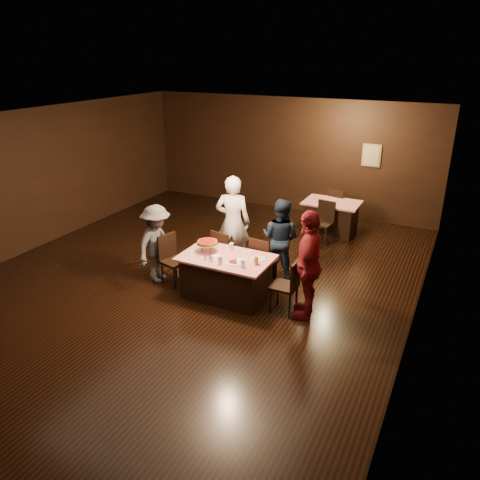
{
  "coord_description": "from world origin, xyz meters",
  "views": [
    {
      "loc": [
        4.41,
        -6.74,
        4.13
      ],
      "look_at": [
        1.0,
        0.11,
        1.0
      ],
      "focal_mm": 35.0,
      "sensor_mm": 36.0,
      "label": 1
    }
  ],
  "objects_px": {
    "main_table": "(226,277)",
    "plate_empty": "(258,259)",
    "glass_front_left": "(220,260)",
    "diner_navy_hoodie": "(280,238)",
    "glass_front_right": "(243,264)",
    "diner_grey_knit": "(157,244)",
    "chair_end_left": "(174,260)",
    "glass_amber": "(256,261)",
    "chair_back_near": "(322,223)",
    "chair_back_far": "(338,207)",
    "glass_back": "(231,247)",
    "back_table": "(331,217)",
    "chair_far_right": "(264,260)",
    "pizza_stand": "(207,242)",
    "chair_end_right": "(284,285)",
    "chair_far_left": "(226,253)",
    "diner_red_shirt": "(308,265)",
    "diner_white_jacket": "(233,222)"
  },
  "relations": [
    {
      "from": "back_table",
      "to": "diner_grey_knit",
      "type": "bearing_deg",
      "value": -119.43
    },
    {
      "from": "plate_empty",
      "to": "diner_white_jacket",
      "type": "bearing_deg",
      "value": 134.91
    },
    {
      "from": "chair_far_left",
      "to": "plate_empty",
      "type": "relative_size",
      "value": 3.8
    },
    {
      "from": "chair_back_far",
      "to": "glass_back",
      "type": "bearing_deg",
      "value": 89.95
    },
    {
      "from": "chair_back_near",
      "to": "plate_empty",
      "type": "xyz_separation_m",
      "value": [
        -0.21,
        -3.07,
        0.3
      ]
    },
    {
      "from": "chair_far_left",
      "to": "chair_end_right",
      "type": "height_order",
      "value": "same"
    },
    {
      "from": "back_table",
      "to": "diner_grey_knit",
      "type": "height_order",
      "value": "diner_grey_knit"
    },
    {
      "from": "plate_empty",
      "to": "glass_front_right",
      "type": "bearing_deg",
      "value": -104.04
    },
    {
      "from": "pizza_stand",
      "to": "chair_end_right",
      "type": "bearing_deg",
      "value": -1.91
    },
    {
      "from": "chair_back_far",
      "to": "diner_navy_hoodie",
      "type": "xyz_separation_m",
      "value": [
        -0.22,
        -3.34,
        0.31
      ]
    },
    {
      "from": "diner_navy_hoodie",
      "to": "glass_front_right",
      "type": "xyz_separation_m",
      "value": [
        -0.09,
        -1.43,
        0.05
      ]
    },
    {
      "from": "chair_far_right",
      "to": "glass_front_left",
      "type": "xyz_separation_m",
      "value": [
        -0.35,
        -1.05,
        0.37
      ]
    },
    {
      "from": "diner_white_jacket",
      "to": "plate_empty",
      "type": "relative_size",
      "value": 7.6
    },
    {
      "from": "glass_front_left",
      "to": "chair_end_right",
      "type": "bearing_deg",
      "value": 15.95
    },
    {
      "from": "chair_far_left",
      "to": "glass_front_right",
      "type": "height_order",
      "value": "chair_far_left"
    },
    {
      "from": "diner_red_shirt",
      "to": "glass_amber",
      "type": "xyz_separation_m",
      "value": [
        -0.89,
        -0.07,
        -0.08
      ]
    },
    {
      "from": "diner_red_shirt",
      "to": "glass_front_left",
      "type": "relative_size",
      "value": 13.19
    },
    {
      "from": "diner_grey_knit",
      "to": "plate_empty",
      "type": "relative_size",
      "value": 6.03
    },
    {
      "from": "chair_end_right",
      "to": "diner_grey_knit",
      "type": "relative_size",
      "value": 0.63
    },
    {
      "from": "glass_front_left",
      "to": "glass_amber",
      "type": "height_order",
      "value": "same"
    },
    {
      "from": "chair_end_left",
      "to": "glass_front_left",
      "type": "xyz_separation_m",
      "value": [
        1.15,
        -0.3,
        0.37
      ]
    },
    {
      "from": "chair_end_left",
      "to": "chair_back_near",
      "type": "height_order",
      "value": "same"
    },
    {
      "from": "chair_end_left",
      "to": "chair_far_right",
      "type": "bearing_deg",
      "value": -48.6
    },
    {
      "from": "plate_empty",
      "to": "glass_amber",
      "type": "relative_size",
      "value": 1.79
    },
    {
      "from": "chair_back_far",
      "to": "glass_front_left",
      "type": "distance_m",
      "value": 4.89
    },
    {
      "from": "plate_empty",
      "to": "glass_front_left",
      "type": "distance_m",
      "value": 0.68
    },
    {
      "from": "diner_navy_hoodie",
      "to": "chair_far_right",
      "type": "bearing_deg",
      "value": 76.74
    },
    {
      "from": "main_table",
      "to": "chair_back_far",
      "type": "distance_m",
      "value": 4.58
    },
    {
      "from": "main_table",
      "to": "plate_empty",
      "type": "distance_m",
      "value": 0.69
    },
    {
      "from": "plate_empty",
      "to": "chair_far_left",
      "type": "bearing_deg",
      "value": 147.72
    },
    {
      "from": "back_table",
      "to": "chair_far_right",
      "type": "relative_size",
      "value": 1.37
    },
    {
      "from": "chair_back_far",
      "to": "pizza_stand",
      "type": "relative_size",
      "value": 2.5
    },
    {
      "from": "diner_white_jacket",
      "to": "glass_front_right",
      "type": "height_order",
      "value": "diner_white_jacket"
    },
    {
      "from": "pizza_stand",
      "to": "glass_back",
      "type": "bearing_deg",
      "value": 35.54
    },
    {
      "from": "chair_far_left",
      "to": "diner_grey_knit",
      "type": "height_order",
      "value": "diner_grey_knit"
    },
    {
      "from": "main_table",
      "to": "chair_far_left",
      "type": "relative_size",
      "value": 1.68
    },
    {
      "from": "glass_front_left",
      "to": "chair_far_left",
      "type": "bearing_deg",
      "value": 113.2
    },
    {
      "from": "main_table",
      "to": "diner_navy_hoodie",
      "type": "relative_size",
      "value": 1.02
    },
    {
      "from": "diner_grey_knit",
      "to": "diner_red_shirt",
      "type": "bearing_deg",
      "value": -87.08
    },
    {
      "from": "main_table",
      "to": "glass_front_right",
      "type": "distance_m",
      "value": 0.69
    },
    {
      "from": "chair_far_right",
      "to": "diner_white_jacket",
      "type": "bearing_deg",
      "value": -19.73
    },
    {
      "from": "chair_far_left",
      "to": "plate_empty",
      "type": "distance_m",
      "value": 1.16
    },
    {
      "from": "pizza_stand",
      "to": "plate_empty",
      "type": "bearing_deg",
      "value": 6.01
    },
    {
      "from": "chair_end_left",
      "to": "chair_back_far",
      "type": "relative_size",
      "value": 1.0
    },
    {
      "from": "chair_end_left",
      "to": "diner_grey_knit",
      "type": "distance_m",
      "value": 0.46
    },
    {
      "from": "diner_navy_hoodie",
      "to": "glass_amber",
      "type": "xyz_separation_m",
      "value": [
        0.06,
        -1.23,
        0.05
      ]
    },
    {
      "from": "chair_end_left",
      "to": "glass_amber",
      "type": "bearing_deg",
      "value": -76.85
    },
    {
      "from": "chair_far_right",
      "to": "glass_back",
      "type": "bearing_deg",
      "value": 51.33
    },
    {
      "from": "main_table",
      "to": "glass_back",
      "type": "distance_m",
      "value": 0.55
    },
    {
      "from": "chair_end_left",
      "to": "glass_back",
      "type": "distance_m",
      "value": 1.15
    }
  ]
}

